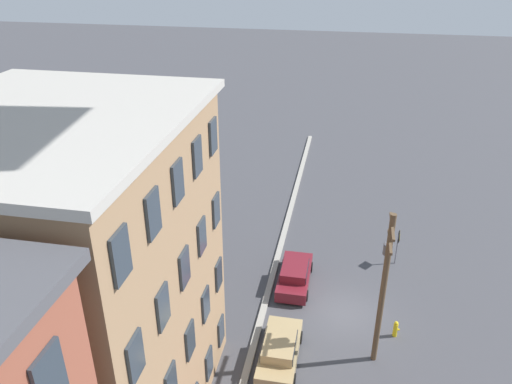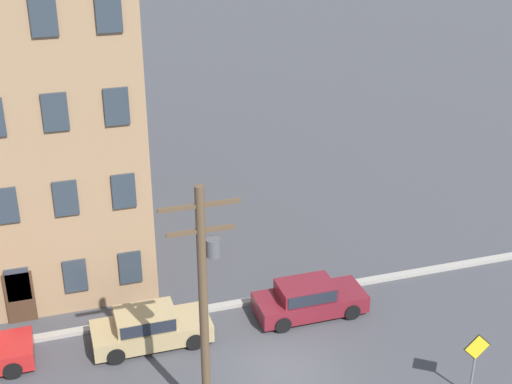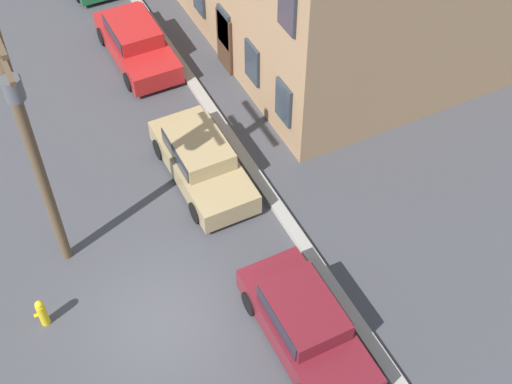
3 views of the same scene
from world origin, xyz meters
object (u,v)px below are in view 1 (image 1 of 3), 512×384
utility_pole (384,282)px  fire_hydrant (395,329)px  car_tan (280,350)px  caution_sign (398,241)px  car_maroon (295,274)px

utility_pole → fire_hydrant: (1.82, -1.13, -4.21)m
car_tan → caution_sign: bearing=-32.0°
car_maroon → fire_hydrant: 6.73m
car_tan → car_maroon: (6.37, 0.03, 0.00)m
car_tan → caution_sign: (9.86, -6.16, 0.93)m
car_tan → caution_sign: 11.66m
car_tan → fire_hydrant: size_ratio=4.58×
utility_pole → car_tan: bearing=103.6°
car_tan → car_maroon: 6.37m
car_tan → caution_sign: caution_sign is taller
caution_sign → car_tan: bearing=148.0°
utility_pole → caution_sign: bearing=-9.9°
car_tan → car_maroon: size_ratio=1.00×
caution_sign → utility_pole: size_ratio=0.30×
car_tan → fire_hydrant: 6.47m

